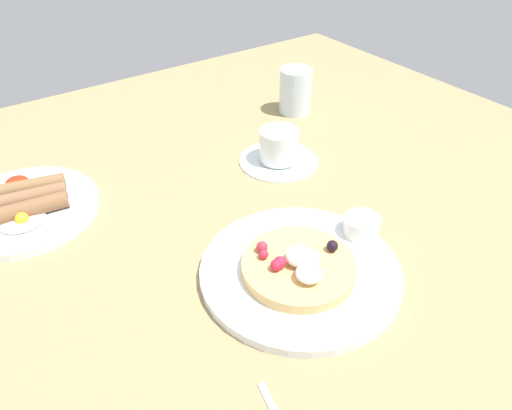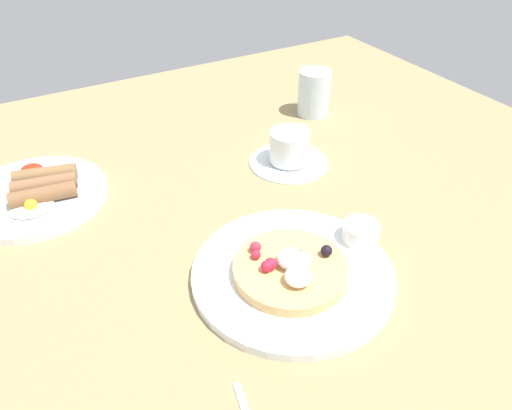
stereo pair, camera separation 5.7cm
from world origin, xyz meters
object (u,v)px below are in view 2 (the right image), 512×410
breakfast_plate (34,196)px  pancake_plate (293,274)px  coffee_saucer (289,162)px  coffee_cup (290,145)px  syrup_ramekin (361,232)px  water_glass (314,93)px

breakfast_plate → pancake_plate: bearing=-53.2°
breakfast_plate → coffee_saucer: size_ratio=1.63×
pancake_plate → coffee_cup: (15.46, 24.86, 2.90)cm
pancake_plate → syrup_ramekin: size_ratio=5.17×
breakfast_plate → coffee_saucer: (41.98, -10.90, -0.34)cm
coffee_saucer → water_glass: (15.37, 14.48, 4.39)cm
pancake_plate → syrup_ramekin: bearing=3.1°
coffee_saucer → coffee_cup: 3.24cm
coffee_cup → water_glass: bearing=43.4°
syrup_ramekin → breakfast_plate: size_ratio=0.22×
coffee_saucer → pancake_plate: bearing=-121.7°
breakfast_plate → coffee_saucer: bearing=-14.6°
water_glass → coffee_cup: bearing=-136.6°
syrup_ramekin → coffee_saucer: 24.51cm
pancake_plate → coffee_cup: coffee_cup is taller
pancake_plate → breakfast_plate: bearing=126.8°
coffee_saucer → water_glass: 21.57cm
syrup_ramekin → water_glass: water_glass is taller
syrup_ramekin → coffee_cup: 24.52cm
syrup_ramekin → water_glass: 43.04cm
water_glass → coffee_saucer: bearing=-136.7°
syrup_ramekin → breakfast_plate: syrup_ramekin is taller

